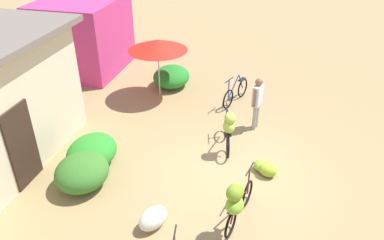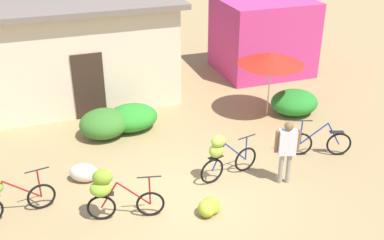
% 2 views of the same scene
% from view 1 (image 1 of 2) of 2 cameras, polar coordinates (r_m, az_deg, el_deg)
% --- Properties ---
extents(ground_plane, '(60.00, 60.00, 0.00)m').
position_cam_1_polar(ground_plane, '(9.63, 6.67, -7.84)').
color(ground_plane, '#9D8254').
extents(shop_pink, '(3.20, 2.80, 2.68)m').
position_cam_1_polar(shop_pink, '(15.39, -15.94, 12.06)').
color(shop_pink, '#C9377A').
rests_on(shop_pink, ground).
extents(hedge_bush_front_left, '(1.34, 1.23, 0.79)m').
position_cam_1_polar(hedge_bush_front_left, '(9.32, -16.11, -7.47)').
color(hedge_bush_front_left, '#387327').
rests_on(hedge_bush_front_left, ground).
extents(hedge_bush_front_right, '(1.47, 1.19, 0.73)m').
position_cam_1_polar(hedge_bush_front_right, '(9.98, -14.74, -4.63)').
color(hedge_bush_front_right, '#2B8B27').
rests_on(hedge_bush_front_right, ground).
extents(hedge_bush_mid, '(1.45, 1.28, 0.72)m').
position_cam_1_polar(hedge_bush_mid, '(13.69, -3.11, 6.50)').
color(hedge_bush_mid, '#258229').
rests_on(hedge_bush_mid, ground).
extents(market_umbrella, '(1.93, 1.93, 1.98)m').
position_cam_1_polar(market_umbrella, '(12.48, -5.16, 11.11)').
color(market_umbrella, beige).
rests_on(market_umbrella, ground).
extents(bicycle_near_pile, '(1.59, 0.49, 1.23)m').
position_cam_1_polar(bicycle_near_pile, '(7.74, 6.65, -12.02)').
color(bicycle_near_pile, black).
rests_on(bicycle_near_pile, ground).
extents(bicycle_center_loaded, '(1.59, 0.51, 1.23)m').
position_cam_1_polar(bicycle_center_loaded, '(10.00, 5.46, -1.19)').
color(bicycle_center_loaded, black).
rests_on(bicycle_center_loaded, ground).
extents(bicycle_by_shop, '(1.56, 0.60, 1.01)m').
position_cam_1_polar(bicycle_by_shop, '(12.63, 6.53, 4.11)').
color(bicycle_by_shop, black).
rests_on(bicycle_by_shop, ground).
extents(banana_pile_on_ground, '(0.67, 0.71, 0.33)m').
position_cam_1_polar(banana_pile_on_ground, '(9.65, 10.94, -7.08)').
color(banana_pile_on_ground, '#82AA32').
rests_on(banana_pile_on_ground, ground).
extents(produce_sack, '(0.82, 0.71, 0.44)m').
position_cam_1_polar(produce_sack, '(8.15, -5.83, -14.41)').
color(produce_sack, silver).
rests_on(produce_sack, ground).
extents(person_vendor, '(0.56, 0.30, 1.59)m').
position_cam_1_polar(person_vendor, '(10.98, 9.75, 3.15)').
color(person_vendor, gray).
rests_on(person_vendor, ground).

